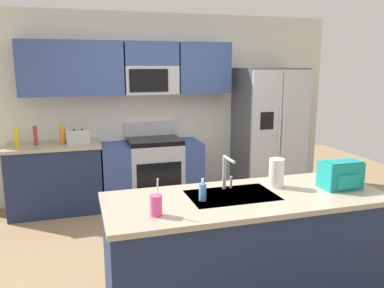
% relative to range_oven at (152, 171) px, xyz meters
% --- Properties ---
extents(ground_plane, '(9.00, 9.00, 0.00)m').
position_rel_range_oven_xyz_m(ground_plane, '(0.20, -1.80, -0.44)').
color(ground_plane, '#997A56').
rests_on(ground_plane, ground).
extents(kitchen_wall_unit, '(5.20, 0.43, 2.60)m').
position_rel_range_oven_xyz_m(kitchen_wall_unit, '(0.06, 0.28, 1.03)').
color(kitchen_wall_unit, silver).
rests_on(kitchen_wall_unit, ground).
extents(back_counter, '(1.17, 0.63, 0.90)m').
position_rel_range_oven_xyz_m(back_counter, '(-1.27, -0.00, 0.01)').
color(back_counter, '#1E2A4D').
rests_on(back_counter, ground).
extents(range_oven, '(1.36, 0.61, 1.10)m').
position_rel_range_oven_xyz_m(range_oven, '(0.00, 0.00, 0.00)').
color(range_oven, '#B7BABF').
rests_on(range_oven, ground).
extents(refrigerator, '(0.90, 0.76, 1.85)m').
position_rel_range_oven_xyz_m(refrigerator, '(1.74, -0.07, 0.48)').
color(refrigerator, '#4C4F54').
rests_on(refrigerator, ground).
extents(island_counter, '(2.19, 0.84, 0.90)m').
position_rel_range_oven_xyz_m(island_counter, '(0.26, -2.54, 0.01)').
color(island_counter, '#1E2A4D').
rests_on(island_counter, ground).
extents(toaster, '(0.28, 0.16, 0.18)m').
position_rel_range_oven_xyz_m(toaster, '(-0.96, -0.05, 0.55)').
color(toaster, '#B7BABF').
rests_on(toaster, back_counter).
extents(pepper_mill, '(0.05, 0.05, 0.24)m').
position_rel_range_oven_xyz_m(pepper_mill, '(-1.48, -0.00, 0.58)').
color(pepper_mill, '#B2332D').
rests_on(pepper_mill, back_counter).
extents(bottle_orange, '(0.07, 0.07, 0.24)m').
position_rel_range_oven_xyz_m(bottle_orange, '(-1.15, -0.03, 0.58)').
color(bottle_orange, orange).
rests_on(bottle_orange, back_counter).
extents(bottle_yellow, '(0.07, 0.07, 0.25)m').
position_rel_range_oven_xyz_m(bottle_yellow, '(-1.69, -0.04, 0.58)').
color(bottle_yellow, yellow).
rests_on(bottle_yellow, back_counter).
extents(sink_faucet, '(0.08, 0.21, 0.28)m').
position_rel_range_oven_xyz_m(sink_faucet, '(0.17, -2.35, 0.62)').
color(sink_faucet, '#B7BABF').
rests_on(sink_faucet, island_counter).
extents(drink_cup_pink, '(0.08, 0.08, 0.26)m').
position_rel_range_oven_xyz_m(drink_cup_pink, '(-0.49, -2.73, 0.53)').
color(drink_cup_pink, '#EA4C93').
rests_on(drink_cup_pink, island_counter).
extents(soap_dispenser, '(0.06, 0.06, 0.17)m').
position_rel_range_oven_xyz_m(soap_dispenser, '(-0.10, -2.54, 0.53)').
color(soap_dispenser, '#4C8CD8').
rests_on(soap_dispenser, island_counter).
extents(paper_towel_roll, '(0.12, 0.12, 0.24)m').
position_rel_range_oven_xyz_m(paper_towel_roll, '(0.59, -2.40, 0.58)').
color(paper_towel_roll, white).
rests_on(paper_towel_roll, island_counter).
extents(backpack, '(0.32, 0.22, 0.23)m').
position_rel_range_oven_xyz_m(backpack, '(1.08, -2.58, 0.57)').
color(backpack, teal).
rests_on(backpack, island_counter).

